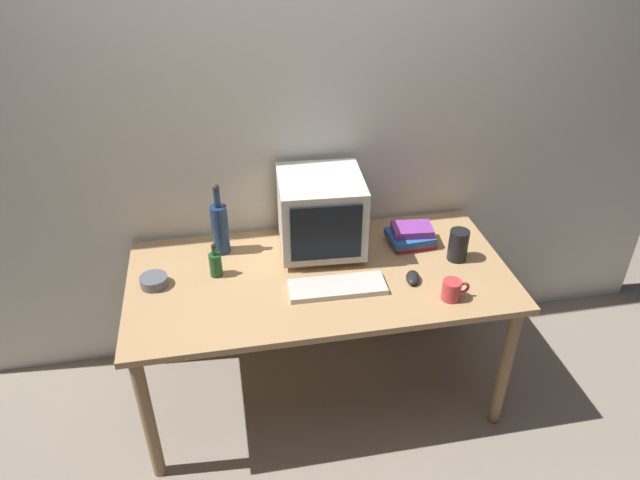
% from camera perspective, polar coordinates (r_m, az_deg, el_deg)
% --- Properties ---
extents(ground_plane, '(6.00, 6.00, 0.00)m').
position_cam_1_polar(ground_plane, '(3.14, 0.00, -14.08)').
color(ground_plane, gray).
extents(back_wall, '(4.00, 0.08, 2.50)m').
position_cam_1_polar(back_wall, '(2.81, -1.82, 11.05)').
color(back_wall, silver).
rests_on(back_wall, ground).
extents(desk, '(1.70, 0.83, 0.73)m').
position_cam_1_polar(desk, '(2.70, 0.00, -4.60)').
color(desk, tan).
rests_on(desk, ground).
extents(crt_monitor, '(0.40, 0.41, 0.37)m').
position_cam_1_polar(crt_monitor, '(2.73, 0.07, 2.63)').
color(crt_monitor, beige).
rests_on(crt_monitor, desk).
extents(keyboard, '(0.42, 0.16, 0.02)m').
position_cam_1_polar(keyboard, '(2.56, 1.66, -4.54)').
color(keyboard, beige).
rests_on(keyboard, desk).
extents(computer_mouse, '(0.09, 0.11, 0.04)m').
position_cam_1_polar(computer_mouse, '(2.63, 8.93, -3.59)').
color(computer_mouse, black).
rests_on(computer_mouse, desk).
extents(bottle_tall, '(0.08, 0.08, 0.35)m').
position_cam_1_polar(bottle_tall, '(2.77, -9.62, 1.23)').
color(bottle_tall, navy).
rests_on(bottle_tall, desk).
extents(bottle_short, '(0.06, 0.06, 0.17)m').
position_cam_1_polar(bottle_short, '(2.65, -10.03, -2.24)').
color(bottle_short, '#1E4C23').
rests_on(bottle_short, desk).
extents(book_stack, '(0.23, 0.18, 0.09)m').
position_cam_1_polar(book_stack, '(2.87, 8.77, 0.43)').
color(book_stack, red).
rests_on(book_stack, desk).
extents(mug, '(0.12, 0.08, 0.09)m').
position_cam_1_polar(mug, '(2.55, 12.61, -4.71)').
color(mug, '#CC383D').
rests_on(mug, desk).
extents(cd_spindle, '(0.12, 0.12, 0.04)m').
position_cam_1_polar(cd_spindle, '(2.67, -15.72, -3.84)').
color(cd_spindle, '#595B66').
rests_on(cd_spindle, desk).
extents(metal_canister, '(0.09, 0.09, 0.15)m').
position_cam_1_polar(metal_canister, '(2.79, 13.16, -0.46)').
color(metal_canister, black).
rests_on(metal_canister, desk).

